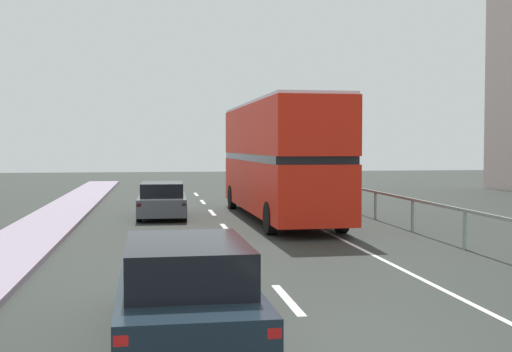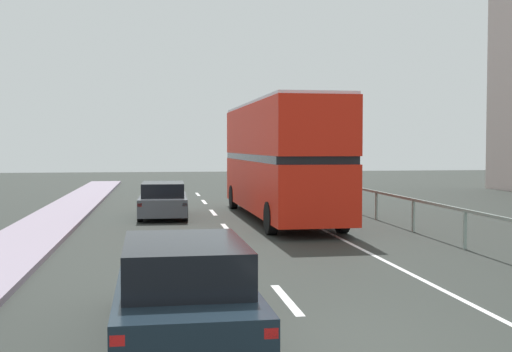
# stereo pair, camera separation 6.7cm
# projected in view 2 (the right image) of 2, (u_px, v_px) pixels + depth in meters

# --- Properties ---
(ground_plane) EXTENTS (74.16, 120.00, 0.10)m
(ground_plane) POSITION_uv_depth(u_px,v_px,m) (321.00, 343.00, 9.16)
(ground_plane) COLOR #292D29
(lane_paint_markings) EXTENTS (3.17, 46.00, 0.01)m
(lane_paint_markings) POSITION_uv_depth(u_px,v_px,m) (312.00, 246.00, 17.77)
(lane_paint_markings) COLOR silver
(lane_paint_markings) RESTS_ON ground
(bridge_side_railing) EXTENTS (0.10, 42.00, 1.05)m
(bridge_side_railing) POSITION_uv_depth(u_px,v_px,m) (437.00, 210.00, 18.85)
(bridge_side_railing) COLOR gray
(bridge_side_railing) RESTS_ON ground
(double_decker_bus_red) EXTENTS (2.71, 11.43, 4.25)m
(double_decker_bus_red) POSITION_uv_depth(u_px,v_px,m) (280.00, 157.00, 24.14)
(double_decker_bus_red) COLOR red
(double_decker_bus_red) RESTS_ON ground
(hatchback_car_near) EXTENTS (1.95, 4.61, 1.38)m
(hatchback_car_near) POSITION_uv_depth(u_px,v_px,m) (184.00, 290.00, 9.26)
(hatchback_car_near) COLOR #182530
(hatchback_car_near) RESTS_ON ground
(sedan_car_ahead) EXTENTS (1.86, 4.38, 1.32)m
(sedan_car_ahead) POSITION_uv_depth(u_px,v_px,m) (163.00, 200.00, 24.86)
(sedan_car_ahead) COLOR #4A4F56
(sedan_car_ahead) RESTS_ON ground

